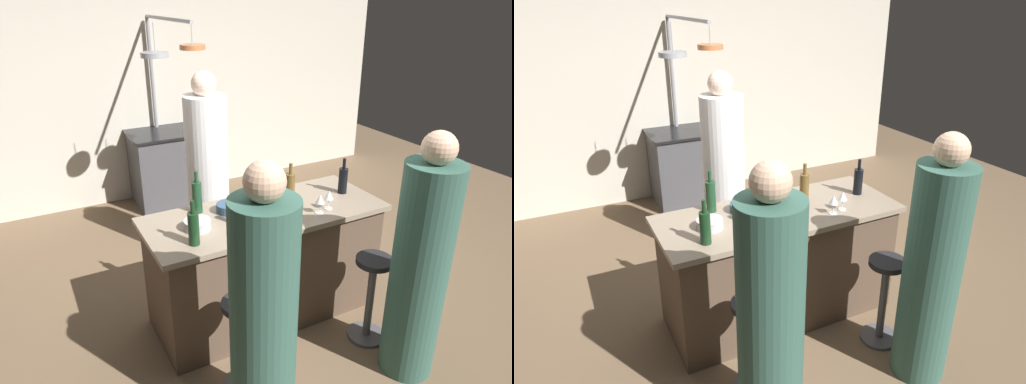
{
  "view_description": "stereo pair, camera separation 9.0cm",
  "coord_description": "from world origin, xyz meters",
  "views": [
    {
      "loc": [
        -1.5,
        -2.64,
        2.37
      ],
      "look_at": [
        0.0,
        0.15,
        1.0
      ],
      "focal_mm": 32.17,
      "sensor_mm": 36.0,
      "label": 1
    },
    {
      "loc": [
        -1.42,
        -2.69,
        2.37
      ],
      "look_at": [
        0.0,
        0.15,
        1.0
      ],
      "focal_mm": 32.17,
      "sensor_mm": 36.0,
      "label": 2
    }
  ],
  "objects": [
    {
      "name": "wine_glass_near_left_guest",
      "position": [
        0.33,
        -0.21,
        1.01
      ],
      "size": [
        0.07,
        0.07,
        0.15
      ],
      "color": "silver",
      "rests_on": "kitchen_island"
    },
    {
      "name": "kitchen_island",
      "position": [
        0.0,
        0.0,
        0.45
      ],
      "size": [
        1.8,
        0.72,
        0.9
      ],
      "color": "brown",
      "rests_on": "ground_plane"
    },
    {
      "name": "wine_glass_near_right_guest",
      "position": [
        0.43,
        -0.18,
        1.01
      ],
      "size": [
        0.07,
        0.07,
        0.15
      ],
      "color": "silver",
      "rests_on": "kitchen_island"
    },
    {
      "name": "guest_left",
      "position": [
        -0.56,
        -0.97,
        0.79
      ],
      "size": [
        0.36,
        0.36,
        1.69
      ],
      "color": "#33594C",
      "rests_on": "ground_plane"
    },
    {
      "name": "overhead_pot_rack",
      "position": [
        -0.06,
        2.01,
        1.64
      ],
      "size": [
        0.59,
        1.4,
        2.17
      ],
      "color": "gray",
      "rests_on": "ground_plane"
    },
    {
      "name": "back_wall",
      "position": [
        0.0,
        2.85,
        1.3
      ],
      "size": [
        6.4,
        0.16,
        2.6
      ],
      "primitive_type": "cube",
      "color": "beige",
      "rests_on": "ground_plane"
    },
    {
      "name": "guest_right",
      "position": [
        0.57,
        -0.97,
        0.78
      ],
      "size": [
        0.36,
        0.36,
        1.68
      ],
      "color": "#33594C",
      "rests_on": "ground_plane"
    },
    {
      "name": "pepper_mill",
      "position": [
        -0.25,
        -0.12,
        1.01
      ],
      "size": [
        0.05,
        0.05,
        0.21
      ],
      "primitive_type": "cylinder",
      "color": "#382319",
      "rests_on": "kitchen_island"
    },
    {
      "name": "chef",
      "position": [
        -0.06,
        0.97,
        0.83
      ],
      "size": [
        0.38,
        0.38,
        1.79
      ],
      "color": "white",
      "rests_on": "ground_plane"
    },
    {
      "name": "mixing_bowl_steel",
      "position": [
        -0.54,
        -0.02,
        0.93
      ],
      "size": [
        0.18,
        0.18,
        0.07
      ],
      "primitive_type": "cylinder",
      "color": "#B7B7BC",
      "rests_on": "kitchen_island"
    },
    {
      "name": "cutting_board",
      "position": [
        0.02,
        0.07,
        0.91
      ],
      "size": [
        0.32,
        0.22,
        0.02
      ],
      "primitive_type": "cube",
      "color": "#997047",
      "rests_on": "kitchen_island"
    },
    {
      "name": "wine_bottle_green",
      "position": [
        -0.44,
        0.23,
        1.02
      ],
      "size": [
        0.07,
        0.07,
        0.32
      ],
      "color": "#193D23",
      "rests_on": "kitchen_island"
    },
    {
      "name": "wine_bottle_dark",
      "position": [
        0.71,
        0.01,
        1.01
      ],
      "size": [
        0.07,
        0.07,
        0.29
      ],
      "color": "black",
      "rests_on": "kitchen_island"
    },
    {
      "name": "wine_bottle_amber",
      "position": [
        0.24,
        0.05,
        1.02
      ],
      "size": [
        0.07,
        0.07,
        0.32
      ],
      "color": "brown",
      "rests_on": "kitchen_island"
    },
    {
      "name": "ground_plane",
      "position": [
        0.0,
        0.0,
        0.0
      ],
      "size": [
        9.0,
        9.0,
        0.0
      ],
      "primitive_type": "plane",
      "color": "brown"
    },
    {
      "name": "stove_range",
      "position": [
        0.0,
        2.45,
        0.45
      ],
      "size": [
        0.8,
        0.64,
        0.89
      ],
      "color": "#47474C",
      "rests_on": "ground_plane"
    },
    {
      "name": "mixing_bowl_blue",
      "position": [
        -0.24,
        0.13,
        0.93
      ],
      "size": [
        0.17,
        0.17,
        0.06
      ],
      "primitive_type": "cylinder",
      "color": "#334C6B",
      "rests_on": "kitchen_island"
    },
    {
      "name": "bar_stool_left",
      "position": [
        -0.51,
        -0.62,
        0.38
      ],
      "size": [
        0.28,
        0.28,
        0.68
      ],
      "color": "#4C4C51",
      "rests_on": "ground_plane"
    },
    {
      "name": "wine_bottle_red",
      "position": [
        -0.64,
        -0.2,
        1.02
      ],
      "size": [
        0.07,
        0.07,
        0.3
      ],
      "color": "#143319",
      "rests_on": "kitchen_island"
    },
    {
      "name": "bar_stool_right",
      "position": [
        0.53,
        -0.62,
        0.38
      ],
      "size": [
        0.28,
        0.28,
        0.68
      ],
      "color": "#4C4C51",
      "rests_on": "ground_plane"
    }
  ]
}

